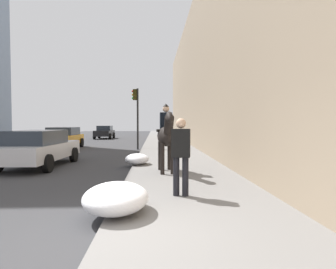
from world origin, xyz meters
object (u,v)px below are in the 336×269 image
object	(u,v)px
car_near_lane	(39,147)
traffic_light_near_curb	(136,109)
pedestrian_greeting	(181,151)
car_mid_lane	(63,137)
mounted_horse_near	(166,135)
car_far_lane	(105,132)

from	to	relation	value
car_near_lane	traffic_light_near_curb	bearing A→B (deg)	-22.04
pedestrian_greeting	car_near_lane	bearing A→B (deg)	54.45
car_mid_lane	mounted_horse_near	bearing A→B (deg)	32.48
mounted_horse_near	car_near_lane	bearing A→B (deg)	-117.77
car_far_lane	traffic_light_near_curb	distance (m)	14.47
car_near_lane	car_mid_lane	distance (m)	8.69
mounted_horse_near	traffic_light_near_curb	xyz separation A→B (m)	(9.58, 1.57, 1.31)
car_near_lane	car_mid_lane	size ratio (longest dim) A/B	1.19
car_near_lane	car_far_lane	distance (m)	21.06
mounted_horse_near	pedestrian_greeting	world-z (taller)	mounted_horse_near
mounted_horse_near	car_near_lane	distance (m)	5.41
car_far_lane	traffic_light_near_curb	xyz separation A→B (m)	(-13.65, -4.40, 1.91)
car_near_lane	car_far_lane	world-z (taller)	same
car_mid_lane	car_near_lane	bearing A→B (deg)	12.14
car_mid_lane	traffic_light_near_curb	distance (m)	5.52
mounted_horse_near	car_far_lane	size ratio (longest dim) A/B	0.56
mounted_horse_near	car_mid_lane	world-z (taller)	mounted_horse_near
car_far_lane	traffic_light_near_curb	size ratio (longest dim) A/B	1.01
mounted_horse_near	car_far_lane	xyz separation A→B (m)	(23.23, 5.97, -0.60)
car_mid_lane	traffic_light_near_curb	xyz separation A→B (m)	(-1.13, -5.06, 1.88)
pedestrian_greeting	car_near_lane	world-z (taller)	pedestrian_greeting
pedestrian_greeting	car_mid_lane	distance (m)	15.38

